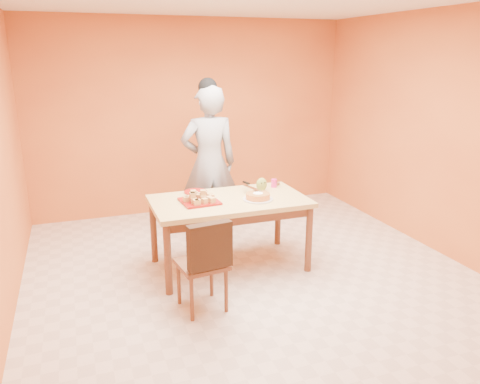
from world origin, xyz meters
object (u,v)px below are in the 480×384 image
object	(u,v)px
person	(209,164)
pastry_platter	(199,201)
checker_tin	(276,184)
egg_ornament	(262,185)
red_dinner_plate	(196,192)
sponge_cake	(258,196)
magenta_glass	(274,183)
dining_table	(229,208)
dining_chair	(202,262)

from	to	relation	value
person	pastry_platter	size ratio (longest dim) A/B	5.15
checker_tin	pastry_platter	bearing A→B (deg)	-161.06
person	egg_ornament	size ratio (longest dim) A/B	12.27
red_dinner_plate	checker_tin	size ratio (longest dim) A/B	2.85
sponge_cake	magenta_glass	world-z (taller)	magenta_glass
red_dinner_plate	dining_table	bearing A→B (deg)	-52.58
dining_table	egg_ornament	xyz separation A→B (m)	(0.42, 0.15, 0.17)
pastry_platter	magenta_glass	xyz separation A→B (m)	(0.94, 0.26, 0.04)
magenta_glass	pastry_platter	bearing A→B (deg)	-164.52
checker_tin	person	bearing A→B (deg)	137.07
dining_chair	checker_tin	distance (m)	1.65
sponge_cake	egg_ornament	xyz separation A→B (m)	(0.15, 0.28, 0.04)
dining_table	red_dinner_plate	distance (m)	0.45
dining_chair	pastry_platter	world-z (taller)	dining_chair
magenta_glass	red_dinner_plate	bearing A→B (deg)	173.92
dining_chair	checker_tin	xyz separation A→B (m)	(1.19, 1.10, 0.32)
dining_table	magenta_glass	world-z (taller)	magenta_glass
red_dinner_plate	sponge_cake	distance (m)	0.72
dining_chair	magenta_glass	world-z (taller)	dining_chair
dining_chair	person	size ratio (longest dim) A/B	0.47
dining_chair	sponge_cake	size ratio (longest dim) A/B	3.53
dining_chair	egg_ornament	xyz separation A→B (m)	(0.93, 0.91, 0.38)
egg_ornament	pastry_platter	bearing A→B (deg)	-160.42
pastry_platter	egg_ornament	bearing A→B (deg)	11.71
dining_chair	egg_ornament	distance (m)	1.36
magenta_glass	checker_tin	xyz separation A→B (m)	(0.06, 0.08, -0.03)
magenta_glass	dining_table	bearing A→B (deg)	-157.59
egg_ornament	magenta_glass	size ratio (longest dim) A/B	1.65
person	red_dinner_plate	bearing A→B (deg)	63.74
dining_table	pastry_platter	world-z (taller)	pastry_platter
person	dining_chair	bearing A→B (deg)	74.67
red_dinner_plate	pastry_platter	bearing A→B (deg)	-98.39
egg_ornament	dining_chair	bearing A→B (deg)	-127.85
sponge_cake	egg_ornament	bearing A→B (deg)	61.13
pastry_platter	red_dinner_plate	size ratio (longest dim) A/B	1.44
dining_table	sponge_cake	world-z (taller)	sponge_cake
dining_table	egg_ornament	bearing A→B (deg)	19.42
egg_ornament	sponge_cake	bearing A→B (deg)	-111.00
sponge_cake	egg_ornament	distance (m)	0.32
pastry_platter	sponge_cake	xyz separation A→B (m)	(0.59, -0.13, 0.03)
dining_chair	person	distance (m)	1.83
dining_table	person	world-z (taller)	person
egg_ornament	magenta_glass	bearing A→B (deg)	36.33
pastry_platter	magenta_glass	size ratio (longest dim) A/B	3.92
dining_chair	red_dinner_plate	world-z (taller)	dining_chair
sponge_cake	dining_chair	bearing A→B (deg)	-141.04
sponge_cake	checker_tin	world-z (taller)	sponge_cake
pastry_platter	checker_tin	xyz separation A→B (m)	(1.00, 0.34, 0.00)
magenta_glass	sponge_cake	bearing A→B (deg)	-132.19
dining_table	checker_tin	size ratio (longest dim) A/B	18.10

